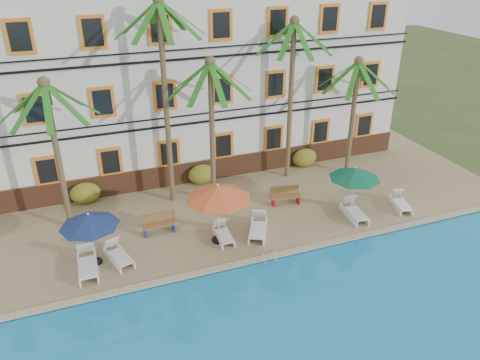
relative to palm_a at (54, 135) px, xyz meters
name	(u,v)px	position (x,y,z in m)	size (l,w,h in m)	color
ground	(243,254)	(6.80, -4.51, -4.79)	(100.00, 100.00, 0.00)	#384C23
pool_deck	(209,199)	(6.80, 0.49, -4.67)	(30.00, 12.00, 0.25)	tan
pool_coping	(251,261)	(6.80, -5.41, -4.51)	(30.00, 0.35, 0.06)	tan
hotel_building	(179,76)	(6.80, 5.47, 0.58)	(25.40, 6.44, 10.22)	silver
palm_a	(54,135)	(0.00, 0.00, 0.00)	(3.97, 3.97, 7.03)	brown
palm_b	(164,81)	(5.01, 0.84, 1.63)	(3.97, 3.97, 9.88)	brown
palm_c	(211,112)	(6.96, 0.04, 0.16)	(3.97, 3.97, 7.31)	brown
palm_d	(292,80)	(11.69, 1.32, 0.93)	(3.97, 3.97, 8.64)	brown
palm_e	(354,100)	(15.13, 0.58, -0.28)	(3.97, 3.97, 6.57)	brown
shrub_left	(85,193)	(0.85, 2.09, -3.99)	(1.50, 0.90, 1.10)	#2A5317
shrub_mid	(202,174)	(6.93, 2.09, -3.99)	(1.50, 0.90, 1.10)	#2A5317
shrub_right	(305,158)	(13.19, 2.09, -3.99)	(1.50, 0.90, 1.10)	#2A5317
umbrella_blue	(89,220)	(0.82, -3.22, -2.53)	(2.37, 2.37, 2.37)	black
umbrella_red	(218,192)	(6.05, -3.49, -2.13)	(2.83, 2.83, 2.83)	black
umbrella_green	(355,173)	(12.85, -3.39, -2.46)	(2.44, 2.44, 2.44)	black
lounger_a	(87,263)	(0.48, -3.62, -4.23)	(0.79, 2.08, 0.97)	white
lounger_b	(118,254)	(1.71, -3.38, -4.27)	(1.12, 1.92, 0.86)	white
lounger_c	(223,233)	(6.28, -3.39, -4.29)	(0.67, 1.71, 0.80)	white
lounger_d	(258,227)	(7.89, -3.53, -4.24)	(1.55, 2.11, 0.95)	white
lounger_e	(354,211)	(12.75, -3.80, -4.25)	(0.90, 1.97, 0.90)	white
lounger_f	(400,203)	(15.39, -3.88, -4.28)	(1.11, 1.85, 0.83)	white
bench_left	(159,223)	(3.73, -1.88, -4.07)	(1.50, 0.48, 0.93)	olive
bench_right	(286,195)	(10.24, -1.50, -4.07)	(1.56, 0.73, 0.93)	olive
pool_ladder	(268,259)	(7.51, -5.51, -4.54)	(0.54, 0.74, 0.74)	silver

